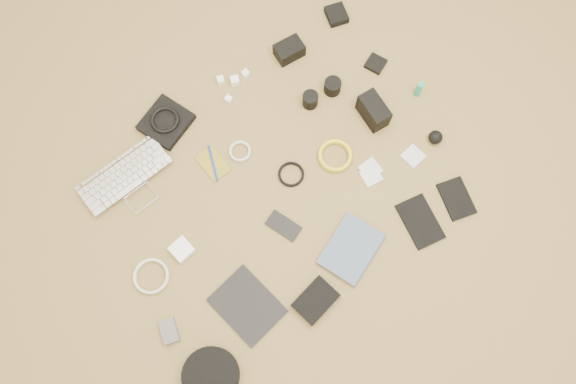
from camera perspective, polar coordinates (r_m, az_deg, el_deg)
laptop at (r=2.25m, az=-15.51°, el=0.63°), size 0.37×0.27×0.03m
headphone_pouch at (r=2.31m, az=-12.29°, el=6.94°), size 0.22×0.22×0.03m
headphones at (r=2.29m, az=-12.40°, el=7.17°), size 0.13×0.13×0.01m
charger_a at (r=2.36m, az=-6.86°, el=11.24°), size 0.04×0.04×0.03m
charger_b at (r=2.35m, az=-5.42°, el=11.19°), size 0.05×0.05×0.03m
charger_c at (r=2.36m, az=-4.32°, el=11.91°), size 0.03×0.03×0.03m
charger_d at (r=2.32m, az=-6.07°, el=9.37°), size 0.03×0.03×0.02m
dslr_camera at (r=2.39m, az=0.12°, el=14.20°), size 0.12×0.09×0.07m
lens_pouch at (r=2.50m, az=4.95°, el=17.50°), size 0.10×0.11×0.03m
notebook_olive at (r=2.23m, az=-7.62°, el=2.87°), size 0.09×0.14×0.01m
pen_blue at (r=2.22m, az=-7.64°, el=2.94°), size 0.06×0.14×0.01m
cable_white_a at (r=2.23m, az=-4.88°, el=4.09°), size 0.09×0.09×0.01m
lens_a at (r=2.28m, az=2.27°, el=9.34°), size 0.07×0.07×0.07m
lens_b at (r=2.31m, az=4.54°, el=10.65°), size 0.09×0.09×0.06m
card_reader at (r=2.41m, az=8.90°, el=12.76°), size 0.10×0.10×0.02m
power_brick at (r=2.14m, az=-10.74°, el=-5.76°), size 0.08×0.08×0.03m
cable_white_b at (r=2.16m, az=-13.69°, el=-8.34°), size 0.14×0.14×0.01m
cable_black at (r=2.19m, az=0.32°, el=1.78°), size 0.11×0.11×0.01m
cable_yellow at (r=2.22m, az=4.79°, el=3.62°), size 0.15×0.15×0.02m
flash at (r=2.26m, az=8.67°, el=8.15°), size 0.09×0.14×0.10m
lens_cleaner at (r=2.35m, az=13.12°, el=10.12°), size 0.03×0.03×0.08m
battery_charger at (r=2.12m, az=-11.97°, el=-13.67°), size 0.08×0.10×0.02m
tablet at (r=2.09m, az=-4.17°, el=-11.42°), size 0.22×0.27×0.01m
phone at (r=2.14m, az=-0.45°, el=-3.45°), size 0.11×0.14×0.01m
filter_case_left at (r=2.21m, az=8.43°, el=1.62°), size 0.08×0.08×0.01m
filter_case_mid at (r=2.22m, az=8.37°, el=2.32°), size 0.07×0.07×0.01m
filter_case_right at (r=2.27m, az=12.59°, el=3.56°), size 0.08×0.08×0.01m
air_blower at (r=2.29m, az=14.75°, el=5.40°), size 0.06×0.06×0.06m
headphone_case at (r=2.08m, az=-7.85°, el=-18.00°), size 0.21×0.21×0.05m
drive_case at (r=2.08m, az=2.83°, el=-10.95°), size 0.17×0.13×0.04m
paperback at (r=2.13m, az=8.39°, el=-6.99°), size 0.27×0.24×0.02m
notebook_black_a at (r=2.20m, az=13.27°, el=-2.94°), size 0.15×0.21×0.01m
notebook_black_b at (r=2.26m, az=16.73°, el=-0.65°), size 0.14×0.18×0.01m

